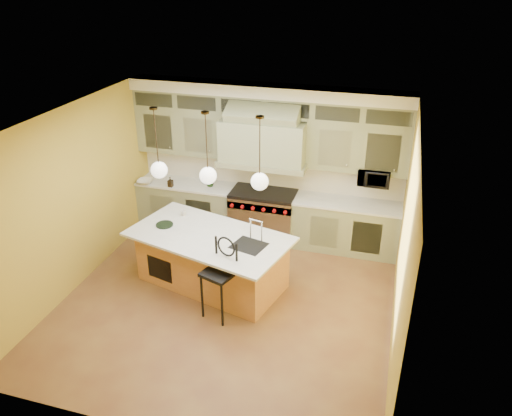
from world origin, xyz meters
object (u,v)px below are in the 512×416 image
(kitchen_island, at_px, (212,258))
(counter_stool, at_px, (220,273))
(microwave, at_px, (374,177))
(range, at_px, (263,215))

(kitchen_island, height_order, counter_stool, kitchen_island)
(microwave, bearing_deg, counter_stool, -127.55)
(range, bearing_deg, kitchen_island, -103.11)
(kitchen_island, height_order, microwave, microwave)
(counter_stool, xyz_separation_m, microwave, (1.94, 2.52, 0.73))
(kitchen_island, bearing_deg, range, 91.35)
(kitchen_island, distance_m, microwave, 3.12)
(microwave, bearing_deg, range, -176.88)
(microwave, bearing_deg, kitchen_island, -142.44)
(counter_stool, bearing_deg, microwave, 70.75)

